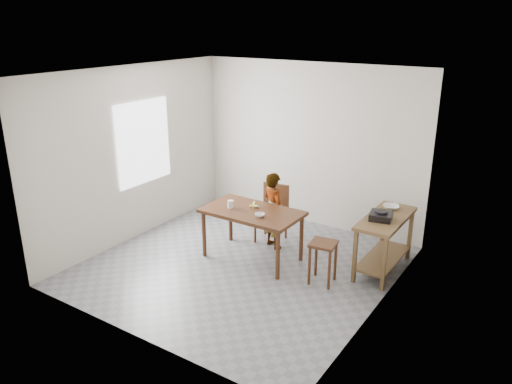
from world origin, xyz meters
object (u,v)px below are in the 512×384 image
Objects in this scene: dining_table at (252,235)px; stool at (323,262)px; prep_counter at (384,244)px; child at (274,210)px; dining_chair at (271,214)px.

stool is (1.17, -0.08, -0.08)m from dining_table.
prep_counter is 1.01× the size of child.
dining_table is 2.41× the size of stool.
child reaches higher than dining_chair.
dining_table is 1.18m from stool.
child is 2.05× the size of stool.
prep_counter is at bearing -148.54° from child.
child is (-1.67, -0.19, 0.19)m from prep_counter.
prep_counter is 0.96m from stool.
dining_table is 1.86m from prep_counter.
prep_counter reaches higher than dining_table.
child is at bearing -55.46° from dining_chair.
dining_chair is at bearing 149.27° from stool.
child is 1.34× the size of dining_chair.
prep_counter is at bearing 22.15° from dining_table.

